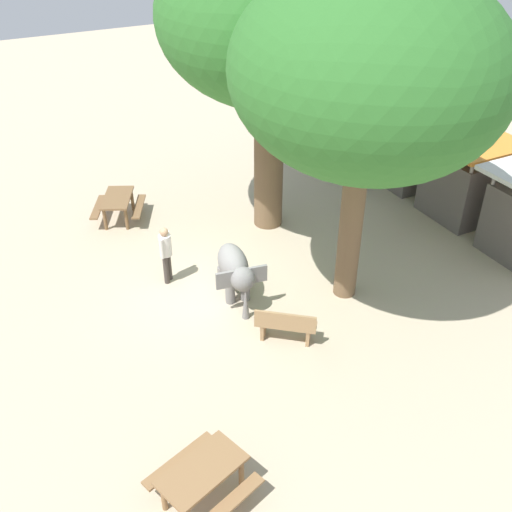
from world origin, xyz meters
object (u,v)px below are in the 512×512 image
at_px(shade_tree_secondary, 367,72).
at_px(market_stall_teal, 409,151).
at_px(person_handler, 166,251).
at_px(picnic_table_far, 202,476).
at_px(market_stall_blue, 363,126).
at_px(elephant, 235,269).
at_px(picnic_table_near, 118,203).
at_px(wooden_bench, 286,325).
at_px(market_stall_orange, 464,182).
at_px(shade_tree_main, 271,20).

xyz_separation_m(shade_tree_secondary, market_stall_teal, (-4.35, 5.45, -4.49)).
height_order(person_handler, market_stall_teal, market_stall_teal).
bearing_deg(picnic_table_far, person_handler, -123.39).
distance_m(picnic_table_far, market_stall_blue, 15.37).
xyz_separation_m(elephant, picnic_table_near, (-5.16, -1.52, -0.25)).
height_order(elephant, wooden_bench, elephant).
bearing_deg(shade_tree_secondary, market_stall_orange, 107.79).
distance_m(market_stall_blue, market_stall_orange, 5.20).
bearing_deg(market_stall_teal, picnic_table_near, -101.42).
xyz_separation_m(picnic_table_far, market_stall_orange, (-5.57, 10.96, 0.55)).
height_order(wooden_bench, market_stall_blue, market_stall_blue).
bearing_deg(elephant, market_stall_orange, 103.82).
xyz_separation_m(shade_tree_secondary, picnic_table_far, (3.82, -5.51, -5.04)).
bearing_deg(picnic_table_near, person_handler, -151.27).
bearing_deg(elephant, shade_tree_main, 148.83).
relative_size(elephant, person_handler, 1.17).
xyz_separation_m(picnic_table_far, market_stall_teal, (-8.17, 10.96, 0.55)).
relative_size(shade_tree_main, market_stall_orange, 3.27).
bearing_deg(picnic_table_near, picnic_table_far, -162.78).
distance_m(shade_tree_secondary, wooden_bench, 5.71).
bearing_deg(person_handler, shade_tree_main, 64.23).
bearing_deg(market_stall_teal, shade_tree_main, -86.48).
bearing_deg(person_handler, market_stall_orange, 37.95).
xyz_separation_m(wooden_bench, market_stall_teal, (-5.28, 7.72, 0.67)).
distance_m(shade_tree_secondary, market_stall_orange, 7.28).
bearing_deg(shade_tree_secondary, shade_tree_main, -178.69).
bearing_deg(picnic_table_near, market_stall_blue, -60.68).
height_order(picnic_table_near, market_stall_orange, market_stall_orange).
bearing_deg(picnic_table_far, shade_tree_secondary, -164.04).
xyz_separation_m(shade_tree_secondary, wooden_bench, (0.93, -2.27, -5.16)).
xyz_separation_m(person_handler, picnic_table_far, (6.34, -1.65, -0.36)).
distance_m(picnic_table_near, picnic_table_far, 10.19).
distance_m(wooden_bench, picnic_table_far, 4.34).
distance_m(wooden_bench, market_stall_blue, 11.05).
bearing_deg(wooden_bench, market_stall_teal, 72.66).
xyz_separation_m(picnic_table_near, picnic_table_far, (10.09, -1.43, 0.00)).
height_order(shade_tree_secondary, wooden_bench, shade_tree_secondary).
bearing_deg(market_stall_orange, picnic_table_near, -115.39).
xyz_separation_m(shade_tree_main, market_stall_orange, (2.26, 5.54, -4.78)).
relative_size(person_handler, shade_tree_main, 0.20).
distance_m(person_handler, shade_tree_secondary, 6.57).
relative_size(shade_tree_secondary, market_stall_orange, 3.12).
distance_m(market_stall_blue, market_stall_teal, 2.60).
distance_m(elephant, market_stall_orange, 8.04).
bearing_deg(shade_tree_main, market_stall_blue, 117.95).
bearing_deg(market_stall_teal, wooden_bench, -55.64).
height_order(picnic_table_far, market_stall_teal, market_stall_teal).
xyz_separation_m(market_stall_blue, market_stall_teal, (2.60, 0.00, 0.00)).
bearing_deg(elephant, market_stall_teal, 121.27).
height_order(shade_tree_main, picnic_table_far, shade_tree_main).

